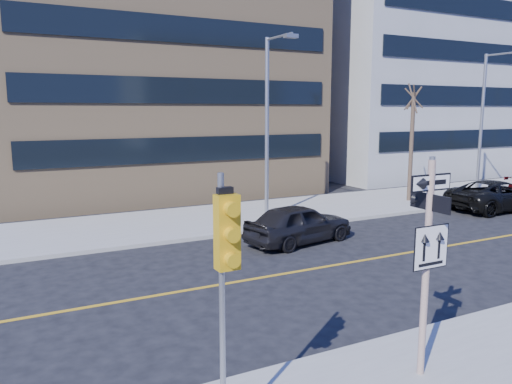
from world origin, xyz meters
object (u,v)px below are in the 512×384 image
street_tree_west (414,101)px  sign_pole (427,255)px  streetlight_a (270,116)px  streetlight_b (486,115)px  traffic_signal (226,254)px  parked_car_a (299,223)px  parked_car_c (498,195)px

street_tree_west → sign_pole: bearing=-133.3°
streetlight_a → streetlight_b: 14.00m
traffic_signal → streetlight_a: size_ratio=0.50×
parked_car_a → streetlight_a: 5.59m
sign_pole → traffic_signal: 4.05m
parked_car_a → streetlight_b: size_ratio=0.56×
parked_car_a → street_tree_west: size_ratio=0.70×
sign_pole → streetlight_b: (18.00, 13.27, 2.32)m
parked_car_a → streetlight_b: streetlight_b is taller
traffic_signal → streetlight_a: 15.72m
streetlight_a → streetlight_b: (14.00, 0.00, 0.00)m
traffic_signal → streetlight_b: (22.00, 13.42, 1.73)m
street_tree_west → traffic_signal: bearing=-140.6°
parked_car_c → parked_car_a: bearing=95.3°
sign_pole → parked_car_c: size_ratio=0.74×
sign_pole → streetlight_a: 14.05m
street_tree_west → streetlight_b: bearing=-6.2°
parked_car_a → parked_car_c: parked_car_c is taller
sign_pole → streetlight_a: (4.00, 13.27, 2.32)m
parked_car_a → parked_car_c: 12.37m
sign_pole → street_tree_west: (13.00, 13.81, 3.09)m
streetlight_a → streetlight_b: same height
parked_car_c → street_tree_west: size_ratio=0.86×
parked_car_a → traffic_signal: bearing=132.0°
traffic_signal → parked_car_c: traffic_signal is taller
street_tree_west → streetlight_a: bearing=-176.5°
traffic_signal → streetlight_a: bearing=59.2°
streetlight_a → street_tree_west: bearing=3.5°
traffic_signal → street_tree_west: street_tree_west is taller
streetlight_a → street_tree_west: (9.00, 0.54, 0.77)m
sign_pole → parked_car_a: size_ratio=0.91×
sign_pole → parked_car_c: (15.55, 10.27, -1.68)m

